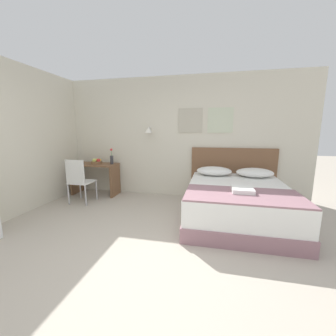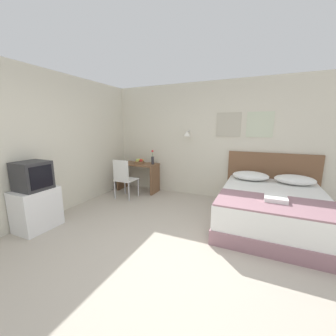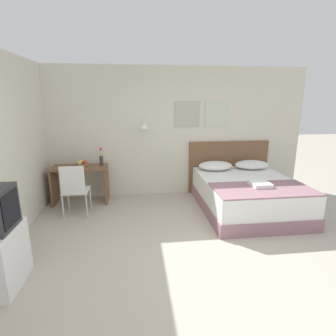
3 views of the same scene
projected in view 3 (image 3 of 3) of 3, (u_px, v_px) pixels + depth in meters
name	position (u px, v px, depth m)	size (l,w,h in m)	color
ground_plane	(198.00, 267.00, 3.19)	(24.00, 24.00, 0.00)	#B2A899
wall_back	(171.00, 132.00, 5.48)	(5.74, 0.31, 2.65)	beige
bed	(247.00, 195.00, 4.82)	(1.63, 2.03, 0.59)	gray
headboard	(228.00, 167.00, 5.76)	(1.75, 0.06, 1.13)	brown
pillow_left	(215.00, 166.00, 5.38)	(0.70, 0.48, 0.17)	white
pillow_right	(252.00, 165.00, 5.47)	(0.70, 0.48, 0.17)	white
throw_blanket	(263.00, 189.00, 4.18)	(1.59, 0.81, 0.02)	gray
folded_towel_near_foot	(260.00, 184.00, 4.30)	(0.30, 0.34, 0.06)	white
desk	(80.00, 178.00, 5.13)	(1.04, 0.50, 0.73)	brown
desk_chair	(74.00, 187.00, 4.49)	(0.43, 0.43, 0.92)	white
fruit_bowl	(82.00, 164.00, 5.07)	(0.25, 0.25, 0.12)	brown
flower_vase	(101.00, 159.00, 5.13)	(0.07, 0.07, 0.36)	#333338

